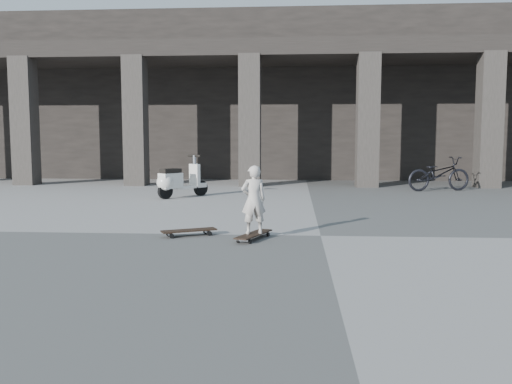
# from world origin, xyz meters

# --- Properties ---
(ground) EXTENTS (90.00, 90.00, 0.00)m
(ground) POSITION_xyz_m (0.00, 0.00, 0.00)
(ground) COLOR #4F4F4D
(ground) RESTS_ON ground
(colonnade) EXTENTS (28.00, 8.82, 6.00)m
(colonnade) POSITION_xyz_m (-0.00, 13.77, 3.03)
(colonnade) COLOR black
(colonnade) RESTS_ON ground
(longboard) EXTENTS (0.52, 0.90, 0.09)m
(longboard) POSITION_xyz_m (-1.00, -0.38, 0.07)
(longboard) COLOR black
(longboard) RESTS_ON ground
(skateboard_spare) EXTENTS (0.84, 0.57, 0.10)m
(skateboard_spare) POSITION_xyz_m (-1.99, -0.17, 0.08)
(skateboard_spare) COLOR black
(skateboard_spare) RESTS_ON ground
(child) EXTENTS (0.42, 0.33, 1.00)m
(child) POSITION_xyz_m (-1.00, -0.38, 0.59)
(child) COLOR beige
(child) RESTS_ON longboard
(scooter) EXTENTS (1.09, 1.24, 1.06)m
(scooter) POSITION_xyz_m (-3.35, 4.96, 0.42)
(scooter) COLOR black
(scooter) RESTS_ON ground
(bicycle) EXTENTS (1.93, 1.07, 0.96)m
(bicycle) POSITION_xyz_m (3.63, 7.30, 0.48)
(bicycle) COLOR black
(bicycle) RESTS_ON ground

